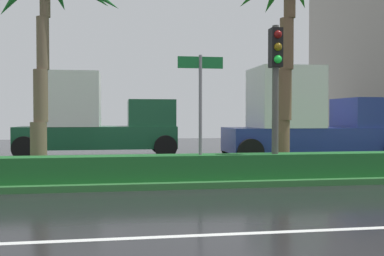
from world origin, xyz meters
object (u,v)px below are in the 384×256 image
(street_name_sign, at_px, (200,100))
(box_truck_following, at_px, (309,120))
(traffic_signal_median_right, at_px, (276,73))
(box_truck_lead, at_px, (96,119))

(street_name_sign, xyz_separation_m, box_truck_following, (5.10, 5.33, -0.53))
(traffic_signal_median_right, xyz_separation_m, street_name_sign, (-1.88, 0.01, -0.66))
(street_name_sign, xyz_separation_m, box_truck_lead, (-2.86, 8.52, -0.53))
(traffic_signal_median_right, xyz_separation_m, box_truck_following, (3.22, 5.34, -1.20))
(box_truck_lead, bearing_deg, box_truck_following, -21.83)
(traffic_signal_median_right, xyz_separation_m, box_truck_lead, (-4.75, 8.53, -1.20))
(street_name_sign, relative_size, box_truck_following, 0.47)
(box_truck_lead, xyz_separation_m, box_truck_following, (7.96, -3.19, 0.00))
(traffic_signal_median_right, bearing_deg, box_truck_following, 58.94)
(traffic_signal_median_right, distance_m, street_name_sign, 2.00)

